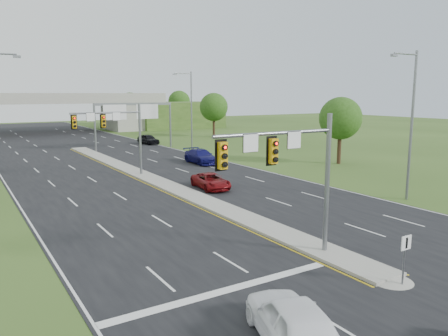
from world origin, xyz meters
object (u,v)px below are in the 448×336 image
car_far_a (211,181)px  keep_right_sign (405,252)px  signal_mast_far (117,128)px  car_white (294,323)px  signal_mast_near (293,165)px  sign_gantry (133,113)px  overpass (41,116)px  car_far_b (201,156)px  car_far_c (148,139)px

car_far_a → keep_right_sign: bearing=-91.7°
signal_mast_far → car_white: (-4.58, -30.47, -3.86)m
signal_mast_near → sign_gantry: signal_mast_near is taller
car_white → car_far_a: size_ratio=1.08×
signal_mast_near → overpass: overpass is taller
car_white → car_far_a: 23.68m
sign_gantry → overpass: size_ratio=0.14×
signal_mast_near → signal_mast_far: bearing=90.0°
car_far_b → car_far_c: (2.37, 21.74, -0.03)m
signal_mast_near → signal_mast_far: size_ratio=1.00×
car_white → car_far_c: 58.52m
keep_right_sign → overpass: overpass is taller
signal_mast_far → keep_right_sign: 29.71m
signal_mast_near → sign_gantry: 45.88m
sign_gantry → car_far_b: size_ratio=2.08×
sign_gantry → car_far_c: bearing=50.6°
sign_gantry → car_white: size_ratio=2.33×
signal_mast_far → sign_gantry: 21.91m
car_far_a → car_far_b: 13.67m
overpass → car_far_b: size_ratio=14.36×
signal_mast_near → car_far_b: (10.90, 28.52, -3.90)m
car_white → car_far_b: bearing=-96.0°
sign_gantry → signal_mast_near: bearing=-101.2°
signal_mast_far → keep_right_sign: bearing=-85.6°
car_white → car_far_a: bearing=-95.4°
signal_mast_far → car_far_b: 12.09m
sign_gantry → overpass: (-6.68, 35.08, -1.69)m
keep_right_sign → car_white: size_ratio=0.44×
signal_mast_near → keep_right_sign: (2.26, -4.45, -3.21)m
signal_mast_far → car_far_b: bearing=17.9°
overpass → car_far_a: (2.75, -63.90, -2.89)m
overpass → signal_mast_near: bearing=-91.6°
signal_mast_near → car_white: bearing=-129.9°
keep_right_sign → sign_gantry: 50.04m
keep_right_sign → car_far_b: bearing=75.3°
car_far_b → car_white: bearing=-113.2°
overpass → car_far_b: 52.35m
signal_mast_far → overpass: overpass is taller
signal_mast_near → overpass: 80.11m
sign_gantry → keep_right_sign: bearing=-97.7°
signal_mast_far → overpass: bearing=87.6°
signal_mast_near → car_far_c: size_ratio=1.54×
signal_mast_far → car_far_c: signal_mast_far is taller
overpass → signal_mast_far: bearing=-92.4°
car_white → car_far_b: 37.35m
signal_mast_near → signal_mast_far: 25.00m
signal_mast_far → car_far_a: size_ratio=1.52×
car_far_a → car_far_c: 35.07m
overpass → car_far_c: 31.90m
sign_gantry → car_far_c: 8.13m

